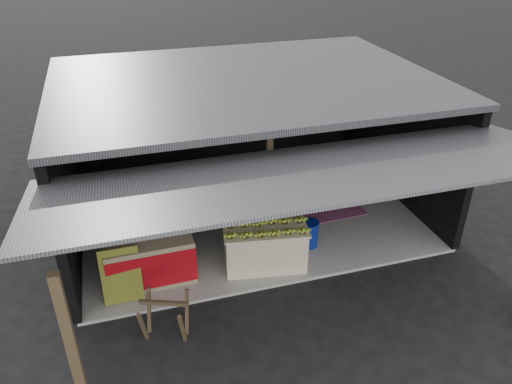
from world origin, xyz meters
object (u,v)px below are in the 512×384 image
object	(u,v)px
white_crate	(257,210)
sawhorse	(165,315)
neighbor_stall	(150,258)
water_barrel	(309,234)
banana_table	(264,244)
plastic_chair	(344,168)

from	to	relation	value
white_crate	sawhorse	bearing A→B (deg)	-133.11
neighbor_stall	water_barrel	distance (m)	3.06
banana_table	sawhorse	bearing A→B (deg)	-137.91
sawhorse	banana_table	bearing A→B (deg)	53.43
neighbor_stall	water_barrel	bearing A→B (deg)	2.11
neighbor_stall	plastic_chair	world-z (taller)	neighbor_stall
neighbor_stall	sawhorse	size ratio (longest dim) A/B	1.88
white_crate	sawhorse	world-z (taller)	white_crate
neighbor_stall	water_barrel	size ratio (longest dim) A/B	3.09
sawhorse	plastic_chair	bearing A→B (deg)	57.22
banana_table	sawhorse	xyz separation A→B (m)	(-1.98, -1.29, -0.02)
banana_table	plastic_chair	size ratio (longest dim) A/B	1.69
banana_table	white_crate	bearing A→B (deg)	90.76
white_crate	neighbor_stall	distance (m)	2.35
sawhorse	water_barrel	world-z (taller)	sawhorse
banana_table	water_barrel	size ratio (longest dim) A/B	3.25
banana_table	water_barrel	xyz separation A→B (m)	(1.00, 0.28, -0.16)
neighbor_stall	plastic_chair	size ratio (longest dim) A/B	1.60
sawhorse	plastic_chair	size ratio (longest dim) A/B	0.85
white_crate	water_barrel	world-z (taller)	white_crate
plastic_chair	banana_table	bearing A→B (deg)	-151.15
white_crate	sawhorse	xyz separation A→B (m)	(-2.12, -2.25, -0.15)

